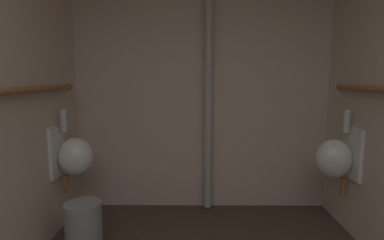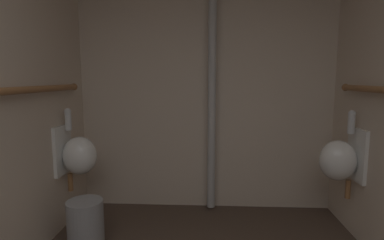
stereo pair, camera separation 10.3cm
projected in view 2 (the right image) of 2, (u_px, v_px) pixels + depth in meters
wall_back at (206, 78)px, 3.14m from camera, size 2.70×0.06×2.71m
urinal_left_mid at (77, 154)px, 2.74m from camera, size 0.32×0.30×0.76m
urinal_right_mid at (341, 159)px, 2.58m from camera, size 0.32×0.30×0.76m
standpipe_back_wall at (212, 78)px, 3.03m from camera, size 0.08×0.08×2.66m
waste_bin at (86, 225)px, 2.44m from camera, size 0.28×0.28×0.40m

